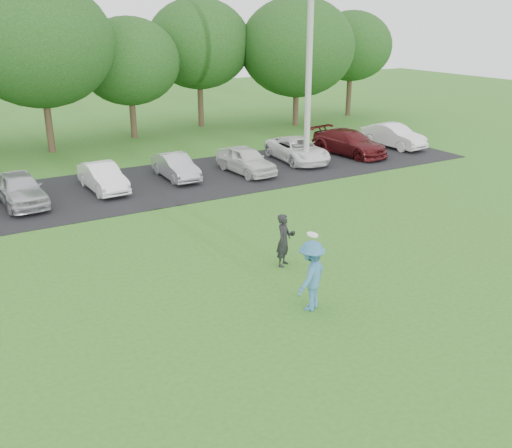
{
  "coord_description": "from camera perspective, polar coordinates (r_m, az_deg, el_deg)",
  "views": [
    {
      "loc": [
        -7.55,
        -9.5,
        6.83
      ],
      "look_at": [
        0.0,
        3.5,
        1.3
      ],
      "focal_mm": 40.0,
      "sensor_mm": 36.0,
      "label": 1
    }
  ],
  "objects": [
    {
      "name": "tree_row",
      "position": [
        33.57,
        -15.04,
        16.26
      ],
      "size": [
        42.39,
        9.85,
        8.64
      ],
      "color": "#38281C",
      "rests_on": "ground"
    },
    {
      "name": "frisbee_player",
      "position": [
        13.92,
        5.54,
        -5.15
      ],
      "size": [
        1.33,
        1.14,
        2.09
      ],
      "color": "teal",
      "rests_on": "ground"
    },
    {
      "name": "utility_pole",
      "position": [
        26.54,
        5.34,
        16.15
      ],
      "size": [
        0.28,
        0.28,
        10.0
      ],
      "primitive_type": "cylinder",
      "color": "#A0A19C",
      "rests_on": "ground"
    },
    {
      "name": "camera_bystander",
      "position": [
        16.3,
        2.79,
        -1.61
      ],
      "size": [
        0.68,
        0.64,
        1.56
      ],
      "color": "black",
      "rests_on": "ground"
    },
    {
      "name": "parking_lot",
      "position": [
        24.69,
        -11.16,
        3.78
      ],
      "size": [
        32.0,
        6.5,
        0.03
      ],
      "primitive_type": "cube",
      "color": "black",
      "rests_on": "ground"
    },
    {
      "name": "ground",
      "position": [
        13.93,
        7.35,
        -9.36
      ],
      "size": [
        100.0,
        100.0,
        0.0
      ],
      "primitive_type": "plane",
      "color": "#33691E",
      "rests_on": "ground"
    },
    {
      "name": "parked_cars",
      "position": [
        24.49,
        -12.02,
        5.07
      ],
      "size": [
        30.78,
        4.72,
        1.25
      ],
      "color": "#B6B8BE",
      "rests_on": "parking_lot"
    }
  ]
}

